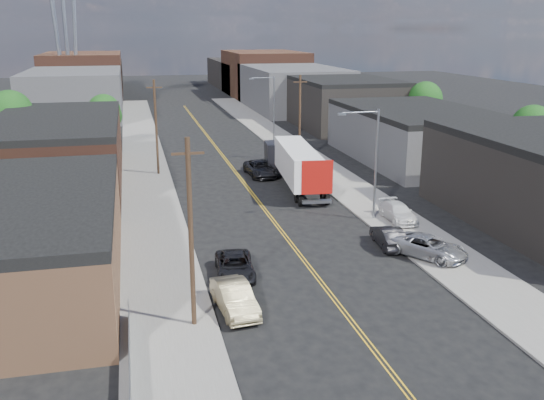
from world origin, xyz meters
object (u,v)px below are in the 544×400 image
car_right_oncoming (389,237)px  car_right_lot_a (428,247)px  semi_truck (293,162)px  car_ahead_truck (261,169)px  car_left_b (234,298)px  car_left_c (235,266)px  car_right_lot_c (305,158)px  car_right_lot_b (398,212)px

car_right_oncoming → car_right_lot_a: size_ratio=0.85×
semi_truck → car_ahead_truck: (-2.21, 4.77, -1.59)m
semi_truck → car_left_b: size_ratio=3.35×
car_left_c → car_right_lot_c: bearing=71.5°
car_right_oncoming → car_right_lot_b: size_ratio=0.96×
car_left_b → car_right_oncoming: 14.60m
car_right_lot_c → car_ahead_truck: bearing=-164.7°
car_left_c → car_right_oncoming: 11.95m
car_left_b → car_right_oncoming: size_ratio=1.08×
car_right_lot_a → car_right_oncoming: bearing=84.9°
car_right_oncoming → car_right_lot_c: car_right_lot_c is taller
car_right_oncoming → car_right_lot_b: (3.05, 5.13, 0.09)m
car_left_b → car_left_c: 4.84m
car_left_b → car_ahead_truck: 31.82m
car_left_c → car_right_lot_a: 13.20m
car_left_c → car_right_oncoming: bearing=19.4°
car_left_b → car_right_lot_a: (14.05, 4.76, 0.08)m
car_ahead_truck → car_right_lot_a: bearing=-80.1°
car_left_c → car_right_lot_c: car_right_lot_c is taller
car_right_lot_c → car_right_lot_b: bearing=-103.4°
car_right_lot_b → car_right_lot_c: bearing=94.7°
car_ahead_truck → semi_truck: bearing=-68.1°
car_right_lot_b → semi_truck: bearing=112.2°
car_right_lot_c → car_right_lot_a: bearing=-107.3°
car_right_lot_b → car_ahead_truck: (-7.36, 18.00, -0.02)m
semi_truck → car_right_lot_b: 14.29m
car_left_b → car_ahead_truck: bearing=69.4°
car_left_b → car_right_lot_b: size_ratio=1.04×
car_left_c → car_right_lot_b: size_ratio=1.07×
car_left_c → car_right_lot_a: bearing=5.5°
car_right_lot_a → car_left_b: bearing=164.5°
car_left_b → car_right_lot_a: car_right_lot_a is taller
semi_truck → car_right_lot_a: bearing=-74.3°
semi_truck → car_ahead_truck: bearing=120.6°
semi_truck → car_left_c: (-9.50, -21.23, -1.69)m
car_right_lot_a → car_ahead_truck: size_ratio=0.91×
car_right_oncoming → car_right_lot_c: size_ratio=1.04×
car_right_oncoming → car_left_b: bearing=37.4°
car_right_lot_b → car_right_lot_c: car_right_lot_c is taller
semi_truck → car_left_b: (-10.35, -25.99, -1.59)m
car_left_b → car_left_c: car_left_b is taller
car_right_lot_c → car_right_oncoming: bearing=-110.7°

